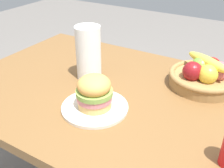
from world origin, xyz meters
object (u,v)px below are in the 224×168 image
(fruit_basket, at_px, (204,75))
(paper_towel_roll, at_px, (88,53))
(plate, at_px, (95,107))
(sandwich, at_px, (94,92))

(fruit_basket, distance_m, paper_towel_roll, 0.51)
(plate, distance_m, paper_towel_roll, 0.28)
(plate, height_order, sandwich, sandwich)
(fruit_basket, relative_size, paper_towel_roll, 1.21)
(plate, relative_size, fruit_basket, 0.87)
(plate, distance_m, fruit_basket, 0.49)
(plate, bearing_deg, sandwich, 82.87)
(plate, xyz_separation_m, sandwich, (0.00, 0.00, 0.07))
(fruit_basket, height_order, paper_towel_roll, paper_towel_roll)
(plate, xyz_separation_m, paper_towel_roll, (-0.16, 0.20, 0.11))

